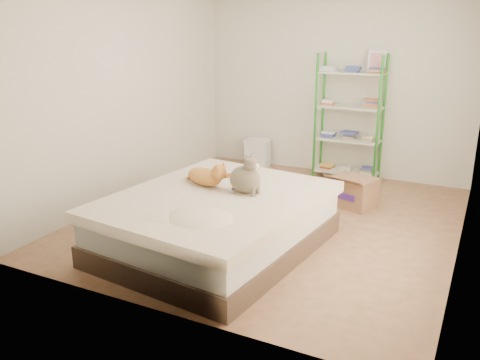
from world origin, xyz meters
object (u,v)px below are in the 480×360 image
Objects in this scene: orange_cat at (204,174)px; shelf_unit at (349,120)px; cardboard_box at (353,192)px; white_bin at (258,153)px; bed at (217,222)px; grey_cat at (245,174)px.

orange_cat is 0.30× the size of shelf_unit.
white_bin is at bearing 165.82° from cardboard_box.
orange_cat reaches higher than cardboard_box.
bed is at bearing -72.99° from white_bin.
shelf_unit reaches higher than orange_cat.
grey_cat is at bearing -67.77° from white_bin.
bed is 0.52m from orange_cat.
bed is 3.86× the size of cardboard_box.
grey_cat is at bearing -96.21° from shelf_unit.
cardboard_box is (0.65, 1.57, -0.55)m from grey_cat.
bed is 5.49× the size of white_bin.
orange_cat is 2.69m from shelf_unit.
shelf_unit is at bearing 86.34° from bed.
bed reaches higher than cardboard_box.
grey_cat is at bearing -95.72° from cardboard_box.
grey_cat is (0.21, 0.19, 0.46)m from bed.
orange_cat is at bearing -77.04° from white_bin.
shelf_unit is (0.49, 2.81, 0.55)m from bed.
grey_cat is 0.22× the size of shelf_unit.
grey_cat is at bearing 13.48° from orange_cat.
cardboard_box is at bearing -30.92° from white_bin.
shelf_unit is at bearing 0.60° from grey_cat.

